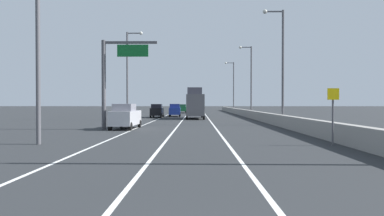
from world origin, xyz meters
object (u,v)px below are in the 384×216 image
Objects in this scene: car_silver_4 at (125,116)px; box_truck at (195,104)px; lamp_post_left_near at (42,23)px; lamp_post_left_mid at (129,70)px; car_green_0 at (183,108)px; car_blue_1 at (175,110)px; car_black_3 at (157,111)px; speed_advisory_sign at (333,112)px; lamp_post_right_fourth at (233,84)px; car_white_2 at (194,109)px; lamp_post_right_second at (281,60)px; lamp_post_right_third at (250,77)px; overhead_sign_gantry at (112,73)px.

box_truck reaches higher than car_silver_4.
lamp_post_left_mid is at bearing 91.08° from lamp_post_left_near.
car_green_0 is 22.97m from car_blue_1.
speed_advisory_sign is at bearing -68.95° from car_black_3.
lamp_post_right_fourth reaches higher than car_white_2.
car_blue_1 is (4.76, 37.65, -5.50)m from lamp_post_left_near.
lamp_post_right_second is 25.42m from car_blue_1.
lamp_post_right_third is at bearing 15.60° from car_black_3.
lamp_post_right_fourth reaches higher than box_truck.
car_silver_4 is at bearing -97.50° from car_white_2.
lamp_post_right_fourth is at bearing 62.99° from lamp_post_left_mid.
box_truck reaches higher than car_blue_1.
lamp_post_left_near reaches higher than overhead_sign_gantry.
speed_advisory_sign is 31.43m from lamp_post_left_mid.
car_blue_1 is at bearing 65.24° from lamp_post_left_mid.
lamp_post_right_fourth reaches higher than speed_advisory_sign.
lamp_post_right_second is at bearing 18.80° from car_silver_4.
lamp_post_right_second is (15.43, 5.52, 1.80)m from overhead_sign_gantry.
lamp_post_left_near is 54.21m from car_white_2.
speed_advisory_sign is at bearing -80.41° from car_green_0.
speed_advisory_sign is (14.17, -10.79, -2.96)m from overhead_sign_gantry.
car_green_0 is at bearing 99.59° from speed_advisory_sign.
car_blue_1 reaches higher than car_white_2.
lamp_post_left_near reaches higher than car_black_3.
speed_advisory_sign is 17.45m from car_silver_4.
box_truck reaches higher than car_white_2.
car_blue_1 is (-12.26, -0.10, -5.50)m from lamp_post_right_third.
lamp_post_left_mid reaches higher than box_truck.
car_blue_1 is 26.83m from car_silver_4.
lamp_post_right_second reaches higher than car_silver_4.
car_white_2 is (3.02, 15.70, -0.08)m from car_blue_1.
speed_advisory_sign is 17.04m from lamp_post_right_second.
lamp_post_right_fourth is at bearing 73.61° from car_silver_4.
car_green_0 is at bearing 117.53° from lamp_post_right_third.
car_blue_1 is at bearing 84.52° from car_silver_4.
lamp_post_right_second and lamp_post_left_mid have the same top height.
speed_advisory_sign is 0.66× the size of car_silver_4.
lamp_post_left_near is 1.44× the size of box_truck.
car_black_3 is 22.69m from car_silver_4.
lamp_post_right_second is 21.88m from lamp_post_right_third.
car_silver_4 is at bearing -161.20° from lamp_post_right_second.
lamp_post_left_mid is 2.61× the size of car_white_2.
overhead_sign_gantry is at bearing -160.33° from lamp_post_right_second.
lamp_post_right_second reaches higher than speed_advisory_sign.
lamp_post_left_mid is at bearing 120.80° from speed_advisory_sign.
overhead_sign_gantry is at bearing -83.76° from lamp_post_left_mid.
lamp_post_right_fourth is at bearing 61.86° from car_blue_1.
car_white_2 is at bearing 73.01° from lamp_post_left_mid.
car_blue_1 is at bearing -90.84° from car_green_0.
car_green_0 is 1.05× the size of car_blue_1.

